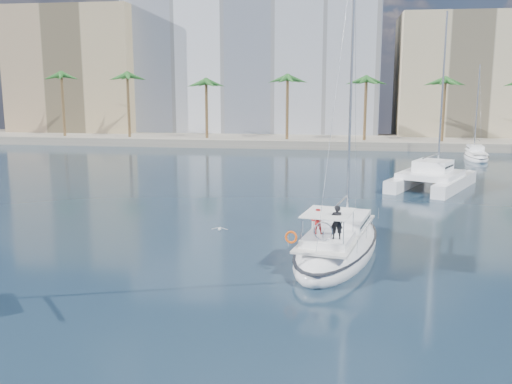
# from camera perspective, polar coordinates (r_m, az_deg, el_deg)

# --- Properties ---
(ground) EXTENTS (160.00, 160.00, 0.00)m
(ground) POSITION_cam_1_polar(r_m,az_deg,el_deg) (28.87, 1.48, -8.00)
(ground) COLOR black
(ground) RESTS_ON ground
(quay) EXTENTS (120.00, 14.00, 1.20)m
(quay) POSITION_cam_1_polar(r_m,az_deg,el_deg) (88.62, 6.40, 5.10)
(quay) COLOR gray
(quay) RESTS_ON ground
(building_modern) EXTENTS (42.00, 16.00, 28.00)m
(building_modern) POSITION_cam_1_polar(r_m,az_deg,el_deg) (101.40, -0.14, 13.45)
(building_modern) COLOR silver
(building_modern) RESTS_ON ground
(building_tan_left) EXTENTS (22.00, 14.00, 22.00)m
(building_tan_left) POSITION_cam_1_polar(r_m,az_deg,el_deg) (106.30, -17.01, 11.25)
(building_tan_left) COLOR tan
(building_tan_left) RESTS_ON ground
(building_beige) EXTENTS (20.00, 14.00, 20.00)m
(building_beige) POSITION_cam_1_polar(r_m,az_deg,el_deg) (98.90, 19.80, 10.58)
(building_beige) COLOR tan
(building_beige) RESTS_ON ground
(palm_left) EXTENTS (3.60, 3.60, 12.30)m
(palm_left) POSITION_cam_1_polar(r_m,az_deg,el_deg) (92.05, -15.65, 11.02)
(palm_left) COLOR brown
(palm_left) RESTS_ON ground
(palm_centre) EXTENTS (3.60, 3.60, 12.30)m
(palm_centre) POSITION_cam_1_polar(r_m,az_deg,el_deg) (84.20, 6.43, 11.40)
(palm_centre) COLOR brown
(palm_centre) RESTS_ON ground
(main_sloop) EXTENTS (6.16, 12.74, 18.14)m
(main_sloop) POSITION_cam_1_polar(r_m,az_deg,el_deg) (31.86, 8.18, -5.26)
(main_sloop) COLOR white
(main_sloop) RESTS_ON ground
(catamaran) EXTENTS (9.24, 11.80, 15.57)m
(catamaran) POSITION_cam_1_polar(r_m,az_deg,el_deg) (53.81, 17.19, 1.55)
(catamaran) COLOR white
(catamaran) RESTS_ON ground
(seagull) EXTENTS (1.01, 0.43, 0.19)m
(seagull) POSITION_cam_1_polar(r_m,az_deg,el_deg) (34.66, -3.65, -3.69)
(seagull) COLOR silver
(seagull) RESTS_ON ground
(moored_yacht_a) EXTENTS (3.37, 9.52, 11.90)m
(moored_yacht_a) POSITION_cam_1_polar(r_m,az_deg,el_deg) (76.54, 21.11, 3.09)
(moored_yacht_a) COLOR white
(moored_yacht_a) RESTS_ON ground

